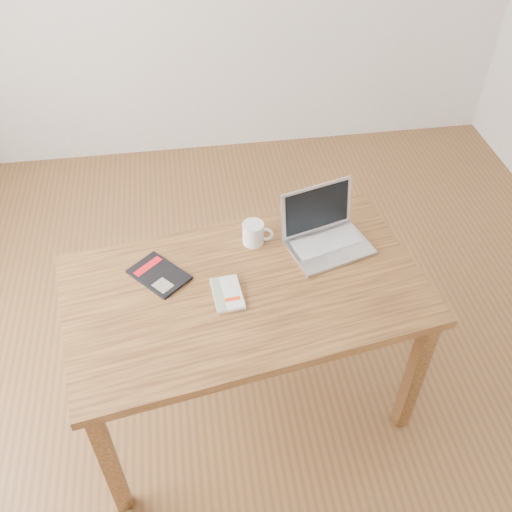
{
  "coord_description": "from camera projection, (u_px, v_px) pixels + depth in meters",
  "views": [
    {
      "loc": [
        -0.25,
        -1.61,
        2.33
      ],
      "look_at": [
        -0.02,
        -0.09,
        0.85
      ],
      "focal_mm": 40.0,
      "sensor_mm": 36.0,
      "label": 1
    }
  ],
  "objects": [
    {
      "name": "black_guidebook",
      "position": [
        159.0,
        275.0,
        2.19
      ],
      "size": [
        0.26,
        0.26,
        0.01
      ],
      "rotation": [
        0.0,
        0.0,
        0.71
      ],
      "color": "black",
      "rests_on": "desk"
    },
    {
      "name": "desk",
      "position": [
        246.0,
        303.0,
        2.22
      ],
      "size": [
        1.46,
        0.98,
        0.75
      ],
      "rotation": [
        0.0,
        0.0,
        0.16
      ],
      "color": "#58371A",
      "rests_on": "ground"
    },
    {
      "name": "white_guidebook",
      "position": [
        227.0,
        294.0,
        2.12
      ],
      "size": [
        0.12,
        0.18,
        0.02
      ],
      "rotation": [
        0.0,
        0.0,
        0.08
      ],
      "color": "beige",
      "rests_on": "desk"
    },
    {
      "name": "laptop",
      "position": [
        325.0,
        233.0,
        2.31
      ],
      "size": [
        0.37,
        0.33,
        0.22
      ],
      "rotation": [
        0.0,
        0.0,
        0.28
      ],
      "color": "silver",
      "rests_on": "desk"
    },
    {
      "name": "coffee_mug",
      "position": [
        254.0,
        233.0,
        2.3
      ],
      "size": [
        0.13,
        0.09,
        0.09
      ],
      "rotation": [
        0.0,
        0.0,
        -0.27
      ],
      "color": "silver",
      "rests_on": "desk"
    },
    {
      "name": "room",
      "position": [
        236.0,
        126.0,
        1.84
      ],
      "size": [
        4.04,
        4.04,
        2.7
      ],
      "color": "brown",
      "rests_on": "ground"
    }
  ]
}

